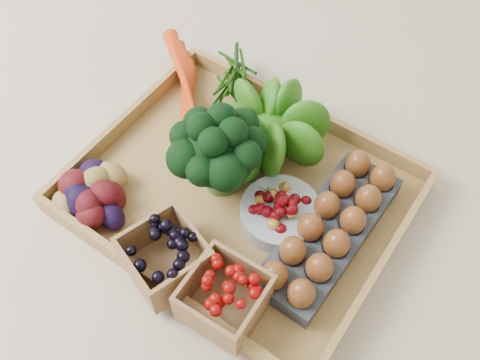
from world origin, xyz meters
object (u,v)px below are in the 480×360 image
Objects in this scene: tray at (240,196)px; broccoli at (219,164)px; cherry_bowl at (280,214)px; egg_carton at (329,233)px.

broccoli reaches higher than tray.
broccoli is (-0.04, -0.00, 0.07)m from tray.
egg_carton is (0.09, 0.02, -0.00)m from cherry_bowl.
cherry_bowl is at bearing -1.91° from tray.
cherry_bowl and egg_carton have the same top height.
broccoli reaches higher than cherry_bowl.
tray is 0.17m from egg_carton.
egg_carton is at bearing 10.16° from cherry_bowl.
tray is at bearing 178.09° from cherry_bowl.
egg_carton reaches higher than tray.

